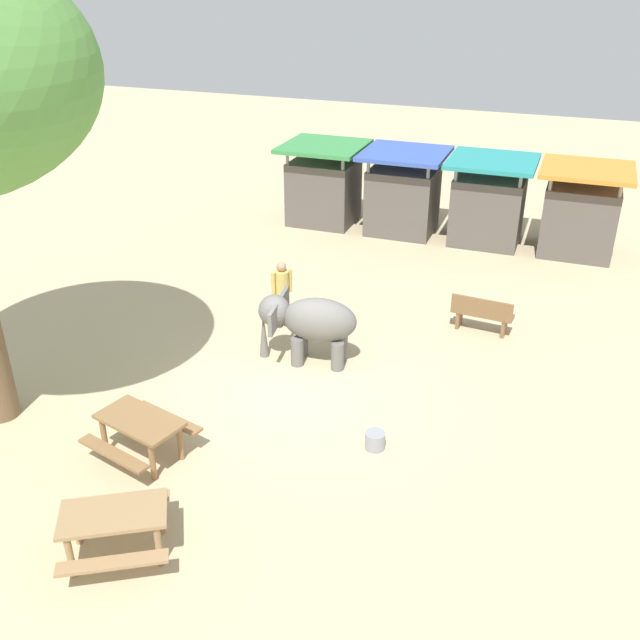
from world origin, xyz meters
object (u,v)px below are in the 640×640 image
Objects in this scene: person_handler at (282,289)px; market_stall_teal at (488,205)px; wooden_bench at (482,314)px; picnic_table_near at (140,428)px; market_stall_orange at (580,215)px; elephant at (309,321)px; market_stall_green at (324,188)px; market_stall_blue at (403,196)px; picnic_table_far at (114,523)px; feed_bucket at (375,440)px.

market_stall_teal is at bearing 105.66° from person_handler.
person_handler is 4.61m from wooden_bench.
market_stall_orange is (6.58, 12.54, 0.55)m from picnic_table_near.
elephant is 4.17m from wooden_bench.
wooden_bench is 0.78× the size of picnic_table_near.
market_stall_green is at bearing -80.03° from elephant.
elephant is 1.18× the size of picnic_table_near.
market_stall_blue is at bearing 180.00° from market_stall_orange.
person_handler reaches higher than picnic_table_far.
picnic_table_near is at bearing -117.68° from market_stall_orange.
feed_bucket is at bearing -97.09° from wooden_bench.
person_handler is (-1.16, 1.27, 0.00)m from elephant.
market_stall_teal reaches higher than picnic_table_far.
market_stall_teal is at bearing 88.62° from feed_bucket.
market_stall_orange is (5.04, 8.50, 0.19)m from elephant.
elephant is 4.34m from picnic_table_near.
picnic_table_near is at bearing 61.13° from elephant.
market_stall_teal is at bearing 180.00° from market_stall_orange.
elephant is at bearing -5.67° from person_handler.
wooden_bench is 0.70× the size of picnic_table_far.
elephant is at bearing -88.92° from market_stall_blue.
person_handler is at bearing -158.53° from wooden_bench.
market_stall_green is 5.20m from market_stall_teal.
wooden_bench reaches higher than picnic_table_far.
market_stall_blue reaches higher than picnic_table_far.
person_handler is 0.64× the size of market_stall_blue.
picnic_table_far is (0.92, -2.08, 0.00)m from picnic_table_near.
elephant is at bearing 131.77° from feed_bucket.
market_stall_orange is at bearing -141.64° from picnic_table_far.
picnic_table_near is 0.73× the size of market_stall_teal.
market_stall_orange is 7.00× the size of feed_bucket.
market_stall_blue reaches higher than feed_bucket.
elephant is 8.84m from market_stall_teal.
elephant reaches higher than picnic_table_far.
picnic_table_far is 15.68m from market_stall_orange.
market_stall_orange reaches higher than wooden_bench.
picnic_table_far is at bearing 128.70° from picnic_table_near.
person_handler is 9.52m from market_stall_orange.
wooden_bench is 0.57× the size of market_stall_green.
market_stall_green and market_stall_blue have the same top height.
wooden_bench is 8.17m from picnic_table_near.
market_stall_blue is at bearing -122.28° from picnic_table_far.
feed_bucket is at bearing -77.94° from market_stall_blue.
feed_bucket is (3.33, -3.71, -0.79)m from person_handler.
wooden_bench is at bearing -144.40° from picnic_table_far.
picnic_table_far is at bearing -109.04° from wooden_bench.
market_stall_orange is (1.80, 5.91, 0.67)m from wooden_bench.
picnic_table_near is 0.73× the size of market_stall_orange.
wooden_bench is at bearing -44.57° from market_stall_green.
market_stall_blue reaches higher than wooden_bench.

